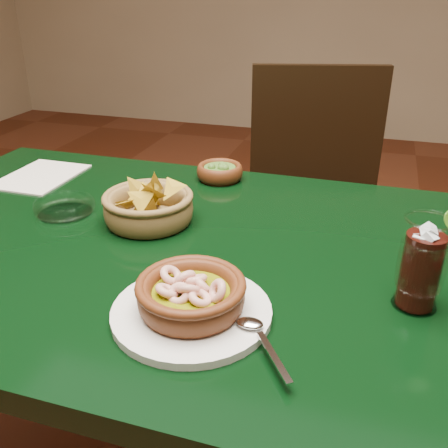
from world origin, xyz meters
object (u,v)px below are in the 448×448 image
(dining_table, at_px, (158,284))
(chip_basket, at_px, (148,207))
(shrimp_plate, at_px, (191,299))
(cola_drink, at_px, (422,265))
(dining_chair, at_px, (316,212))

(dining_table, xyz_separation_m, chip_basket, (-0.04, 0.06, 0.13))
(shrimp_plate, distance_m, cola_drink, 0.33)
(chip_basket, distance_m, cola_drink, 0.51)
(dining_chair, height_order, chip_basket, dining_chair)
(chip_basket, xyz_separation_m, cola_drink, (0.49, -0.14, 0.04))
(dining_chair, relative_size, cola_drink, 5.97)
(chip_basket, bearing_deg, dining_chair, 68.56)
(dining_table, bearing_deg, shrimp_plate, -53.34)
(dining_chair, distance_m, chip_basket, 0.74)
(chip_basket, bearing_deg, shrimp_plate, -54.23)
(shrimp_plate, relative_size, chip_basket, 1.34)
(dining_table, xyz_separation_m, cola_drink, (0.45, -0.08, 0.17))
(dining_table, distance_m, chip_basket, 0.15)
(cola_drink, bearing_deg, dining_chair, 106.66)
(dining_table, distance_m, shrimp_plate, 0.28)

